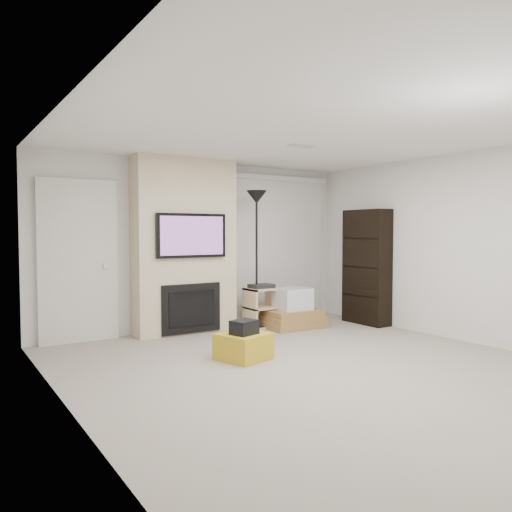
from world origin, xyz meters
TOP-DOWN VIEW (x-y plane):
  - floor at (0.00, 0.00)m, footprint 5.00×5.50m
  - ceiling at (0.00, 0.00)m, footprint 5.00×5.50m
  - wall_back at (0.00, 2.75)m, footprint 5.00×0.00m
  - wall_left at (-2.50, 0.00)m, footprint 0.00×5.50m
  - wall_right at (2.50, 0.00)m, footprint 0.00×5.50m
  - hvac_vent at (0.40, 0.80)m, footprint 0.35×0.18m
  - ottoman at (-0.46, 0.75)m, footprint 0.62×0.62m
  - black_bag at (-0.48, 0.71)m, footprint 0.33×0.29m
  - fireplace_wall at (-0.35, 2.54)m, footprint 1.50×0.47m
  - entry_door at (-1.80, 2.71)m, footprint 1.02×0.11m
  - vertical_blinds at (1.40, 2.70)m, footprint 1.98×0.10m
  - floor_lamp at (0.68, 2.23)m, footprint 0.31×0.31m
  - av_stand at (0.78, 2.24)m, footprint 0.45×0.38m
  - box_stack at (1.18, 1.99)m, footprint 0.92×0.71m
  - bookshelf at (2.34, 1.59)m, footprint 0.30×0.80m

SIDE VIEW (x-z plane):
  - floor at x=0.00m, z-range 0.00..0.00m
  - ottoman at x=-0.46m, z-range 0.00..0.30m
  - box_stack at x=1.18m, z-range -0.07..0.53m
  - av_stand at x=0.78m, z-range 0.02..0.68m
  - black_bag at x=-0.48m, z-range 0.30..0.46m
  - bookshelf at x=2.34m, z-range 0.00..1.80m
  - entry_door at x=-1.80m, z-range -0.02..2.12m
  - fireplace_wall at x=-0.35m, z-range -0.01..2.49m
  - wall_back at x=0.00m, z-range 0.00..2.50m
  - wall_left at x=-2.50m, z-range 0.00..2.50m
  - wall_right at x=2.50m, z-range 0.00..2.50m
  - vertical_blinds at x=1.40m, z-range 0.09..2.46m
  - floor_lamp at x=0.68m, z-range 0.59..2.66m
  - hvac_vent at x=0.40m, z-range 2.49..2.50m
  - ceiling at x=0.00m, z-range 2.50..2.50m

